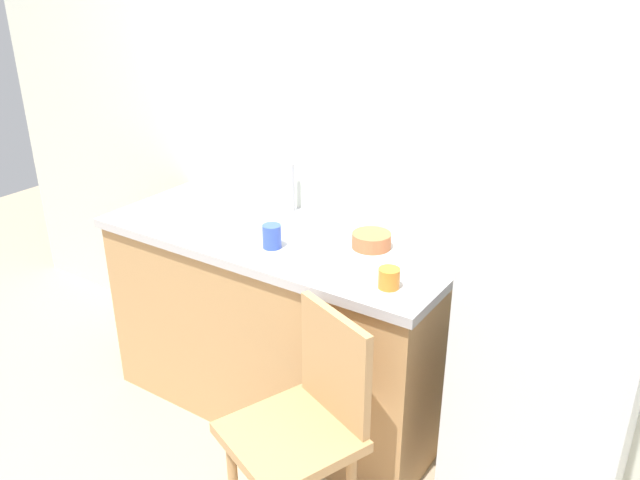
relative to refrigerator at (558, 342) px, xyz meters
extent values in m
cube|color=silver|center=(-0.95, 0.36, 0.46)|extent=(4.80, 0.10, 2.44)
cube|color=tan|center=(-1.19, 0.01, -0.35)|extent=(1.54, 0.60, 0.84)
cube|color=#B7B7BC|center=(-1.19, 0.01, 0.09)|extent=(1.58, 0.64, 0.04)
cylinder|color=#B7B7BC|center=(-1.29, 0.26, 0.23)|extent=(0.02, 0.02, 0.23)
cube|color=silver|center=(0.00, 0.00, 0.00)|extent=(0.55, 0.62, 1.53)
cylinder|color=tan|center=(-0.77, -0.41, -0.54)|extent=(0.04, 0.04, 0.45)
cube|color=tan|center=(-0.69, -0.60, -0.30)|extent=(0.52, 0.52, 0.04)
cube|color=tan|center=(-0.62, -0.43, -0.08)|extent=(0.35, 0.16, 0.40)
cube|color=white|center=(-1.58, 0.04, 0.14)|extent=(0.28, 0.20, 0.05)
cylinder|color=#C67042|center=(-0.79, 0.11, 0.14)|extent=(0.16, 0.16, 0.06)
cylinder|color=blue|center=(-1.12, -0.11, 0.16)|extent=(0.08, 0.08, 0.10)
cylinder|color=orange|center=(-0.57, -0.16, 0.15)|extent=(0.08, 0.08, 0.07)
camera|label=1|loc=(0.34, -1.97, 1.19)|focal=36.06mm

